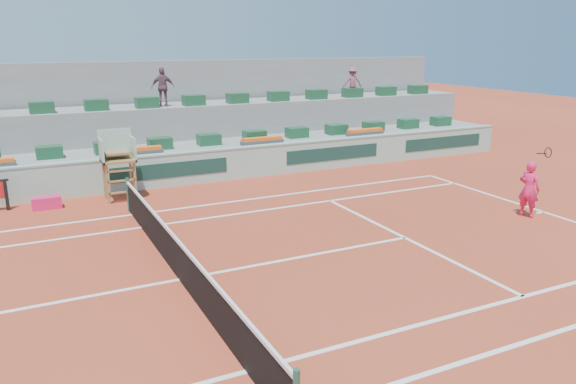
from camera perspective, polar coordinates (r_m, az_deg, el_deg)
name	(u,v)px	position (r m, az deg, el deg)	size (l,w,h in m)	color
ground	(180,280)	(13.29, -10.95, -8.74)	(90.00, 90.00, 0.00)	#9A331D
seating_tier_lower	(105,164)	(23.18, -18.11, 2.70)	(36.00, 4.00, 1.20)	gray
seating_tier_upper	(97,140)	(24.61, -18.79, 5.00)	(36.00, 2.40, 2.60)	gray
stadium_back_wall	(90,114)	(26.06, -19.45, 7.48)	(36.00, 0.40, 4.40)	gray
player_bag	(47,203)	(19.86, -23.32, -1.02)	(0.91, 0.40, 0.40)	#EE1F61
spectator_mid	(163,87)	(24.38, -12.58, 10.36)	(0.94, 0.39, 1.61)	#684550
spectator_right	(352,82)	(28.00, 6.56, 11.05)	(0.94, 0.54, 1.45)	#8A4555
court_lines	(180,280)	(13.29, -10.95, -8.72)	(23.89, 11.09, 0.01)	white
tennis_net	(179,258)	(13.09, -11.06, -6.63)	(0.10, 11.97, 1.10)	black
advertising_hoarding	(115,175)	(21.05, -17.16, 1.65)	(36.00, 0.34, 1.26)	#98C0AD
umpire_chair	(117,155)	(19.89, -16.96, 3.59)	(1.10, 0.90, 2.40)	olive
seat_row_lower	(107,147)	(22.15, -17.93, 4.33)	(32.90, 0.60, 0.44)	#194B2C
seat_row_upper	(96,105)	(23.82, -18.91, 8.38)	(32.90, 0.60, 0.44)	#194B2C
flower_planters	(66,157)	(21.23, -21.58, 3.31)	(26.80, 0.36, 0.28)	#484848
tennis_player	(529,189)	(18.81, 23.29, 0.29)	(0.60, 0.93, 2.28)	#EE1F61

